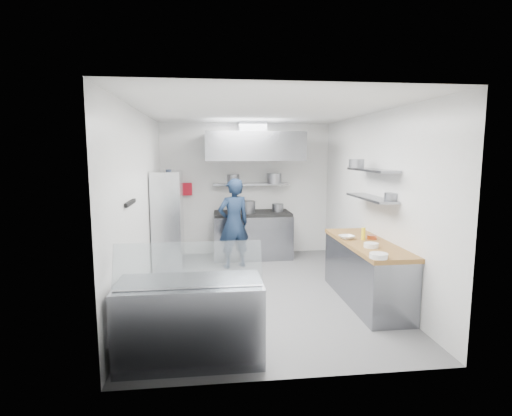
{
  "coord_description": "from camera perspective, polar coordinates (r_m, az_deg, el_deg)",
  "views": [
    {
      "loc": [
        -0.79,
        -6.04,
        2.17
      ],
      "look_at": [
        0.0,
        0.6,
        1.25
      ],
      "focal_mm": 28.0,
      "sensor_mm": 36.0,
      "label": 1
    }
  ],
  "objects": [
    {
      "name": "ceiling",
      "position": [
        6.12,
        0.68,
        13.74
      ],
      "size": [
        5.0,
        5.0,
        0.0
      ],
      "primitive_type": "plane",
      "rotation": [
        3.14,
        0.0,
        0.0
      ],
      "color": "silver",
      "rests_on": "wall_back"
    },
    {
      "name": "shelf_pot_b",
      "position": [
        8.25,
        2.61,
        4.22
      ],
      "size": [
        0.29,
        0.29,
        0.22
      ],
      "primitive_type": "cylinder",
      "color": "slate",
      "rests_on": "over_range_shelf"
    },
    {
      "name": "prep_counter_base",
      "position": [
        6.15,
        15.39,
        -9.0
      ],
      "size": [
        0.62,
        2.0,
        0.84
      ],
      "primitive_type": "cube",
      "color": "gray",
      "rests_on": "floor"
    },
    {
      "name": "stock_pot_mid",
      "position": [
        8.16,
        -1.37,
        0.16
      ],
      "size": [
        0.36,
        0.36,
        0.24
      ],
      "primitive_type": "cylinder",
      "color": "slate",
      "rests_on": "cooktop"
    },
    {
      "name": "wall_back",
      "position": [
        8.61,
        -1.49,
        2.71
      ],
      "size": [
        3.6,
        2.8,
        0.02
      ],
      "primitive_type": "cube",
      "rotation": [
        1.57,
        0.0,
        0.0
      ],
      "color": "white",
      "rests_on": "floor"
    },
    {
      "name": "display_case",
      "position": [
        4.41,
        -9.33,
        -15.63
      ],
      "size": [
        1.5,
        0.7,
        0.85
      ],
      "primitive_type": "cube",
      "color": "gray",
      "rests_on": "floor"
    },
    {
      "name": "floor",
      "position": [
        6.46,
        0.64,
        -11.78
      ],
      "size": [
        5.0,
        5.0,
        0.0
      ],
      "primitive_type": "plane",
      "color": "#57575A",
      "rests_on": "ground"
    },
    {
      "name": "wall_shelf_lower",
      "position": [
        6.27,
        16.07,
        1.39
      ],
      "size": [
        0.3,
        1.3,
        0.04
      ],
      "primitive_type": "cube",
      "color": "gray",
      "rests_on": "wall_right"
    },
    {
      "name": "wall_right",
      "position": [
        6.61,
        16.32,
        0.83
      ],
      "size": [
        2.8,
        5.0,
        0.02
      ],
      "primitive_type": "cube",
      "rotation": [
        1.57,
        0.0,
        -1.57
      ],
      "color": "white",
      "rests_on": "floor"
    },
    {
      "name": "red_firebox",
      "position": [
        8.52,
        -9.86,
        2.68
      ],
      "size": [
        0.22,
        0.1,
        0.26
      ],
      "primitive_type": "cube",
      "color": "#AB0D1D",
      "rests_on": "wall_back"
    },
    {
      "name": "plate_stack_a",
      "position": [
        5.12,
        17.1,
        -6.54
      ],
      "size": [
        0.22,
        0.22,
        0.06
      ],
      "primitive_type": "cylinder",
      "color": "white",
      "rests_on": "prep_counter_top"
    },
    {
      "name": "copper_pan",
      "position": [
        6.21,
        16.23,
        -4.01
      ],
      "size": [
        0.15,
        0.15,
        0.06
      ],
      "primitive_type": "cylinder",
      "color": "#B25532",
      "rests_on": "prep_counter_top"
    },
    {
      "name": "stock_pot_right",
      "position": [
        8.35,
        3.11,
        0.05
      ],
      "size": [
        0.24,
        0.24,
        0.16
      ],
      "primitive_type": "cylinder",
      "color": "slate",
      "rests_on": "cooktop"
    },
    {
      "name": "wall_shelf_upper",
      "position": [
        6.23,
        16.22,
        5.22
      ],
      "size": [
        0.3,
        1.3,
        0.04
      ],
      "primitive_type": "cube",
      "color": "gray",
      "rests_on": "wall_right"
    },
    {
      "name": "rack_jar",
      "position": [
        7.12,
        -12.38,
        4.68
      ],
      "size": [
        0.1,
        0.1,
        0.18
      ],
      "primitive_type": "cylinder",
      "color": "black",
      "rests_on": "wire_rack"
    },
    {
      "name": "shelf_pot_a",
      "position": [
        8.61,
        -3.29,
        4.23
      ],
      "size": [
        0.28,
        0.28,
        0.18
      ],
      "primitive_type": "cylinder",
      "color": "slate",
      "rests_on": "over_range_shelf"
    },
    {
      "name": "mixing_bowl",
      "position": [
        6.12,
        12.83,
        -4.08
      ],
      "size": [
        0.26,
        0.26,
        0.05
      ],
      "primitive_type": "imported",
      "rotation": [
        0.0,
        0.0,
        0.22
      ],
      "color": "white",
      "rests_on": "prep_counter_top"
    },
    {
      "name": "over_range_shelf",
      "position": [
        8.45,
        -0.71,
        3.43
      ],
      "size": [
        1.6,
        0.3,
        0.04
      ],
      "primitive_type": "cube",
      "color": "gray",
      "rests_on": "wall_back"
    },
    {
      "name": "squeeze_bottle",
      "position": [
        6.11,
        15.09,
        -3.58
      ],
      "size": [
        0.06,
        0.06,
        0.18
      ],
      "primitive_type": "cylinder",
      "color": "yellow",
      "rests_on": "prep_counter_top"
    },
    {
      "name": "wire_rack",
      "position": [
        7.4,
        -12.43,
        -2.03
      ],
      "size": [
        0.5,
        0.9,
        1.85
      ],
      "primitive_type": "cube",
      "color": "silver",
      "rests_on": "floor"
    },
    {
      "name": "wall_front",
      "position": [
        3.71,
        5.66,
        -4.22
      ],
      "size": [
        3.6,
        2.8,
        0.02
      ],
      "primitive_type": "cube",
      "rotation": [
        -1.57,
        0.0,
        0.0
      ],
      "color": "white",
      "rests_on": "floor"
    },
    {
      "name": "prep_counter_top",
      "position": [
        6.03,
        15.54,
        -4.9
      ],
      "size": [
        0.65,
        2.04,
        0.06
      ],
      "primitive_type": "cube",
      "color": "brown",
      "rests_on": "prep_counter_base"
    },
    {
      "name": "gas_range",
      "position": [
        8.37,
        -0.53,
        -4.02
      ],
      "size": [
        1.6,
        0.8,
        0.9
      ],
      "primitive_type": "cube",
      "color": "gray",
      "rests_on": "floor"
    },
    {
      "name": "display_glass",
      "position": [
        4.08,
        -9.6,
        -7.96
      ],
      "size": [
        1.47,
        0.19,
        0.42
      ],
      "primitive_type": "cube",
      "rotation": [
        -0.38,
        0.0,
        0.0
      ],
      "color": "silver",
      "rests_on": "display_case"
    },
    {
      "name": "stock_pot_left",
      "position": [
        8.55,
        -3.07,
        0.37
      ],
      "size": [
        0.27,
        0.27,
        0.2
      ],
      "primitive_type": "cylinder",
      "color": "slate",
      "rests_on": "cooktop"
    },
    {
      "name": "plate_stack_b",
      "position": [
        5.67,
        16.11,
        -5.12
      ],
      "size": [
        0.2,
        0.2,
        0.06
      ],
      "primitive_type": "cylinder",
      "color": "white",
      "rests_on": "prep_counter_top"
    },
    {
      "name": "rack_bin_a",
      "position": [
        7.21,
        -12.57,
        -3.3
      ],
      "size": [
        0.16,
        0.2,
        0.18
      ],
      "primitive_type": "cube",
      "color": "white",
      "rests_on": "wire_rack"
    },
    {
      "name": "shelf_pot_d",
      "position": [
        6.47,
        14.17,
        6.18
      ],
      "size": [
        0.24,
        0.24,
        0.14
      ],
      "primitive_type": "cylinder",
      "color": "slate",
      "rests_on": "wall_shelf_upper"
    },
    {
      "name": "wall_left",
      "position": [
        6.17,
        -16.16,
        0.35
      ],
      "size": [
        2.8,
        5.0,
        0.02
      ],
      "primitive_type": "cube",
      "rotation": [
        1.57,
        0.0,
        1.57
      ],
      "color": "white",
      "rests_on": "floor"
    },
    {
      "name": "shelf_pot_c",
      "position": [
        5.9,
        18.8,
        1.58
      ],
      "size": [
        0.2,
        0.2,
        0.1
      ],
      "primitive_type": "cylinder",
      "color": "slate",
      "rests_on": "wall_shelf_lower"
    },
    {
      "name": "knife_strip",
      "position": [
        5.27,
        -17.52,
        0.7
      ],
      "size": [
        0.04,
        0.55,
        0.05
      ],
      "primitive_type": "cube",
      "color": "black",
      "rests_on": "wall_left"
    },
    {
      "name": "extractor_hood",
      "position": [
        8.01,
        -0.41,
        8.77
      ],
      "size": [
        1.9,
        1.15,
        0.55
      ],
      "primitive_type": "cube",
      "color": "gray",
      "rests_on": "wall_back"
    },
    {
      "name": "hood_duct",
      "position": [
        8.25,
        -0.59,
        11.39
      ],
      "size": [
        0.55,
        0.55,
        0.24
      ],
      "primitive_type": "cube",
      "color": "slate",
      "rests_on": "extractor_hood"
    },
    {
      "name": "cooktop",
      "position": [
        8.28,
        -0.53,
        -0.77
      ],
      "size": [
        1.57,
        0.78,
        0.06
      ],
      "primitive_type": "cube",
      "color": "black",
      "rests_on": "gas_range"
    },
    {
      "name": "rack_bin_b",
      "position": [
        7.55,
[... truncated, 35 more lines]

